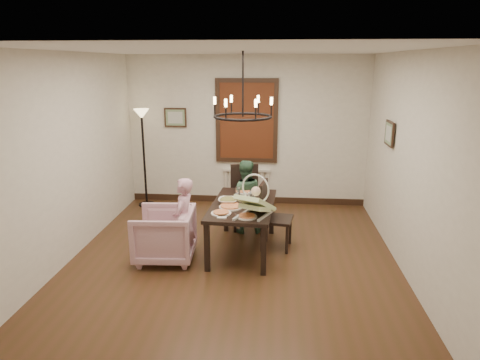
# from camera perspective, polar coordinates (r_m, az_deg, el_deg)

# --- Properties ---
(room_shell) EXTENTS (4.51, 5.00, 2.81)m
(room_shell) POSITION_cam_1_polar(r_m,az_deg,el_deg) (6.00, -0.57, 3.35)
(room_shell) COLOR #4A2C19
(room_shell) RESTS_ON ground
(dining_table) EXTENTS (0.94, 1.57, 0.72)m
(dining_table) POSITION_cam_1_polar(r_m,az_deg,el_deg) (6.11, 0.36, -3.92)
(dining_table) COLOR black
(dining_table) RESTS_ON room_shell
(chair_far) EXTENTS (0.53, 0.53, 1.04)m
(chair_far) POSITION_cam_1_polar(r_m,az_deg,el_deg) (6.98, 0.75, -2.36)
(chair_far) COLOR black
(chair_far) RESTS_ON room_shell
(chair_right) EXTENTS (0.51, 0.51, 1.01)m
(chair_right) POSITION_cam_1_polar(r_m,az_deg,el_deg) (6.27, 4.91, -4.71)
(chair_right) COLOR black
(chair_right) RESTS_ON room_shell
(armchair) EXTENTS (0.85, 0.83, 0.73)m
(armchair) POSITION_cam_1_polar(r_m,az_deg,el_deg) (6.02, -10.07, -7.19)
(armchair) COLOR #D3A2B1
(armchair) RESTS_ON room_shell
(elderly_woman) EXTENTS (0.28, 0.39, 0.98)m
(elderly_woman) POSITION_cam_1_polar(r_m,az_deg,el_deg) (5.88, -7.50, -6.31)
(elderly_woman) COLOR #CD91A5
(elderly_woman) RESTS_ON room_shell
(seated_man) EXTENTS (0.52, 0.43, 0.98)m
(seated_man) POSITION_cam_1_polar(r_m,az_deg,el_deg) (6.84, 0.59, -3.02)
(seated_man) COLOR #396145
(seated_man) RESTS_ON room_shell
(baby_bouncer) EXTENTS (0.62, 0.70, 0.38)m
(baby_bouncer) POSITION_cam_1_polar(r_m,az_deg,el_deg) (5.58, 2.04, -2.87)
(baby_bouncer) COLOR beige
(baby_bouncer) RESTS_ON dining_table
(salad_bowl) EXTENTS (0.34, 0.34, 0.08)m
(salad_bowl) POSITION_cam_1_polar(r_m,az_deg,el_deg) (6.09, -1.61, -2.74)
(salad_bowl) COLOR white
(salad_bowl) RESTS_ON dining_table
(pizza_platter) EXTENTS (0.32, 0.32, 0.04)m
(pizza_platter) POSITION_cam_1_polar(r_m,az_deg,el_deg) (5.91, -1.24, -3.54)
(pizza_platter) COLOR tan
(pizza_platter) RESTS_ON dining_table
(drinking_glass) EXTENTS (0.07, 0.07, 0.13)m
(drinking_glass) POSITION_cam_1_polar(r_m,az_deg,el_deg) (6.08, 1.76, -2.51)
(drinking_glass) COLOR silver
(drinking_glass) RESTS_ON dining_table
(window_blinds) EXTENTS (1.00, 0.03, 1.40)m
(window_blinds) POSITION_cam_1_polar(r_m,az_deg,el_deg) (8.02, 0.90, 7.86)
(window_blinds) COLOR #5C2112
(window_blinds) RESTS_ON room_shell
(radiator) EXTENTS (0.92, 0.12, 0.62)m
(radiator) POSITION_cam_1_polar(r_m,az_deg,el_deg) (8.30, 0.87, -0.70)
(radiator) COLOR silver
(radiator) RESTS_ON room_shell
(picture_back) EXTENTS (0.42, 0.03, 0.36)m
(picture_back) POSITION_cam_1_polar(r_m,az_deg,el_deg) (8.23, -8.61, 8.24)
(picture_back) COLOR black
(picture_back) RESTS_ON room_shell
(picture_right) EXTENTS (0.03, 0.42, 0.36)m
(picture_right) POSITION_cam_1_polar(r_m,az_deg,el_deg) (6.65, 19.30, 5.87)
(picture_right) COLOR black
(picture_right) RESTS_ON room_shell
(floor_lamp) EXTENTS (0.30, 0.30, 1.80)m
(floor_lamp) POSITION_cam_1_polar(r_m,az_deg,el_deg) (8.20, -12.66, 2.69)
(floor_lamp) COLOR black
(floor_lamp) RESTS_ON room_shell
(chandelier) EXTENTS (0.80, 0.80, 0.04)m
(chandelier) POSITION_cam_1_polar(r_m,az_deg,el_deg) (5.81, 0.38, 8.45)
(chandelier) COLOR black
(chandelier) RESTS_ON room_shell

